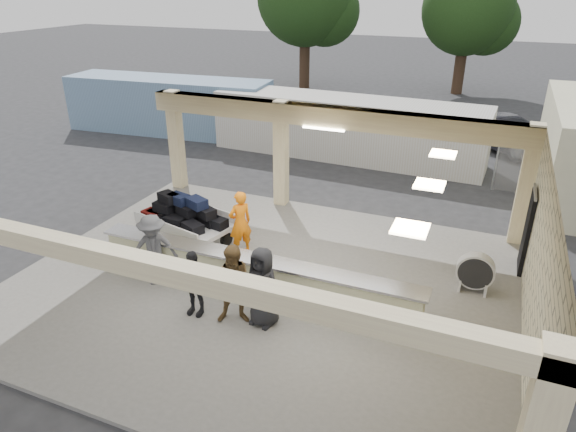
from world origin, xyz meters
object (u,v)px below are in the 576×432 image
at_px(container_white, 346,128).
at_px(passenger_d, 262,287).
at_px(passenger_c, 154,250).
at_px(car_dark, 506,135).
at_px(baggage_counter, 252,275).
at_px(passenger_a, 236,285).
at_px(container_blue, 169,105).
at_px(luggage_cart, 185,217).
at_px(baggage_handler, 240,223).
at_px(drum_fan, 475,271).
at_px(passenger_b, 194,283).

bearing_deg(container_white, passenger_d, -79.29).
xyz_separation_m(passenger_c, passenger_d, (3.13, -0.48, 0.00)).
bearing_deg(car_dark, passenger_c, -165.70).
distance_m(baggage_counter, passenger_a, 1.24).
relative_size(passenger_c, car_dark, 0.41).
bearing_deg(container_white, passenger_c, -94.30).
xyz_separation_m(passenger_d, container_blue, (-10.91, 12.52, 0.29)).
xyz_separation_m(luggage_cart, baggage_handler, (1.71, 0.08, 0.09)).
relative_size(luggage_cart, container_white, 0.24).
height_order(passenger_a, container_white, container_white).
relative_size(luggage_cart, passenger_a, 1.51).
distance_m(baggage_handler, passenger_c, 2.49).
height_order(baggage_counter, drum_fan, drum_fan).
xyz_separation_m(luggage_cart, passenger_c, (0.48, -2.09, 0.10)).
xyz_separation_m(passenger_a, container_blue, (-10.36, 12.68, 0.28)).
bearing_deg(baggage_counter, container_white, 95.35).
relative_size(car_dark, container_blue, 0.44).
height_order(baggage_counter, container_blue, container_blue).
bearing_deg(luggage_cart, drum_fan, 17.48).
height_order(luggage_cart, passenger_b, passenger_b).
relative_size(luggage_cart, container_blue, 0.28).
distance_m(baggage_handler, passenger_a, 3.11).
bearing_deg(passenger_d, car_dark, 83.88).
distance_m(luggage_cart, container_blue, 12.35).
relative_size(passenger_c, container_white, 0.16).
xyz_separation_m(drum_fan, passenger_a, (-4.71, -3.27, 0.39)).
relative_size(baggage_handler, container_white, 0.16).
xyz_separation_m(car_dark, container_white, (-6.28, -3.40, 0.50)).
relative_size(baggage_handler, container_blue, 0.18).
height_order(passenger_a, passenger_d, passenger_a).
xyz_separation_m(passenger_a, passenger_c, (-2.58, 0.64, -0.01)).
bearing_deg(container_white, baggage_counter, -82.27).
distance_m(baggage_counter, container_white, 11.17).
bearing_deg(container_blue, baggage_counter, -53.34).
bearing_deg(car_dark, passenger_b, -159.83).
distance_m(passenger_a, container_white, 12.31).
xyz_separation_m(drum_fan, passenger_b, (-5.72, -3.36, 0.26)).
xyz_separation_m(baggage_counter, drum_fan, (4.89, 2.13, 0.05)).
bearing_deg(passenger_b, car_dark, 66.69).
bearing_deg(baggage_handler, luggage_cart, -51.51).
bearing_deg(passenger_c, baggage_counter, -21.03).
height_order(luggage_cart, passenger_a, passenger_a).
height_order(passenger_b, container_white, container_white).
distance_m(passenger_a, passenger_c, 2.66).
bearing_deg(drum_fan, car_dark, 87.38).
relative_size(drum_fan, passenger_c, 0.54).
height_order(luggage_cart, baggage_handler, baggage_handler).
xyz_separation_m(passenger_b, container_blue, (-9.34, 12.76, 0.42)).
distance_m(passenger_d, car_dark, 16.13).
bearing_deg(luggage_cart, car_dark, 71.34).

